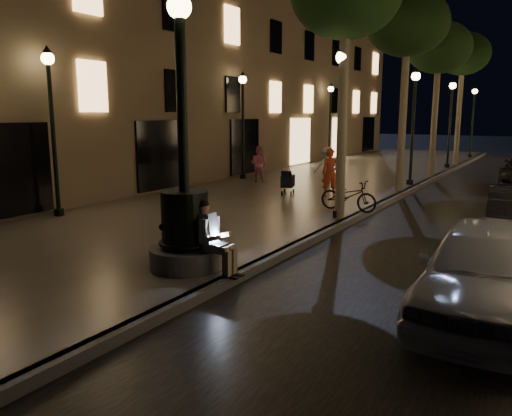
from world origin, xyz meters
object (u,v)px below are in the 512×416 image
Objects in this scene: tree_third at (439,49)px; stroller at (288,181)px; pedestrian_pink at (259,164)px; pedestrian_white at (327,166)px; seated_man_laptop at (211,235)px; pedestrian_red at (330,173)px; bicycle at (348,196)px; lamp_curb_d at (473,113)px; lamp_left_c at (330,112)px; lamp_left_b at (243,112)px; lamp_left_a at (51,110)px; lamp_curb_a at (341,110)px; lamp_curb_b at (414,112)px; tree_second at (408,25)px; lamp_curb_c at (451,112)px; car_front at (486,270)px; fountain_lamppost at (185,216)px; tree_far at (463,55)px.

stroller is (-3.12, -9.16, -5.43)m from tree_third.
pedestrian_pink is 3.03m from pedestrian_white.
seated_man_laptop is 9.39m from pedestrian_red.
stroller is 0.56× the size of bicycle.
lamp_left_c is (-7.10, -8.00, 0.00)m from lamp_curb_d.
lamp_left_b is at bearing 123.56° from stroller.
pedestrian_pink is 7.15m from bicycle.
lamp_left_a is 8.31m from stroller.
lamp_curb_a is 4.24m from pedestrian_red.
lamp_curb_b and lamp_left_b have the same top height.
lamp_curb_d reaches higher than pedestrian_white.
tree_second is at bearing 152.33° from pedestrian_white.
lamp_curb_c is at bearing 70.46° from lamp_left_a.
tree_third is 17.74m from lamp_left_a.
fountain_lamppost is at bearing -170.43° from car_front.
fountain_lamppost reaches higher than stroller.
fountain_lamppost reaches higher than lamp_curb_b.
lamp_left_c is 13.98m from stroller.
fountain_lamppost is 5.11× the size of stroller.
lamp_curb_a and lamp_left_a have the same top height.
car_front is at bearing 10.91° from seated_man_laptop.
lamp_curb_b reaches higher than stroller.
lamp_curb_b is 2.66× the size of bicycle.
lamp_curb_c is 1.00× the size of lamp_curb_d.
pedestrian_pink is at bearing -155.34° from lamp_curb_b.
seated_man_laptop is at bearing -115.05° from pedestrian_red.
lamp_curb_b is 14.09m from car_front.
lamp_left_a reaches higher than seated_man_laptop.
fountain_lamppost is 7.00m from lamp_left_a.
lamp_curb_b reaches higher than pedestrian_white.
bicycle is (-0.10, -10.92, -5.46)m from tree_third.
lamp_curb_c and lamp_left_c have the same top height.
car_front is at bearing -75.25° from tree_third.
lamp_curb_d is (0.00, 16.00, 0.00)m from lamp_curb_b.
tree_second is 4.57× the size of pedestrian_white.
lamp_curb_a is 8.21m from pedestrian_pink.
lamp_left_a reaches higher than pedestrian_red.
tree_second reaches higher than seated_man_laptop.
lamp_curb_b is 16.00m from lamp_curb_d.
tree_third is 4.57× the size of pedestrian_pink.
fountain_lamppost is at bearing -17.35° from lamp_left_a.
lamp_curb_c is at bearing 0.00° from lamp_left_c.
lamp_curb_d is at bearing 63.59° from stroller.
tree_second is (0.80, 12.00, 5.12)m from fountain_lamppost.
stroller is 0.59× the size of pedestrian_red.
car_front is 10.38m from pedestrian_red.
lamp_left_a is 9.02m from bicycle.
lamp_left_a is at bearing 79.92° from pedestrian_pink.
tree_far is 1.56× the size of lamp_curb_b.
seated_man_laptop is 14.19m from lamp_curb_b.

